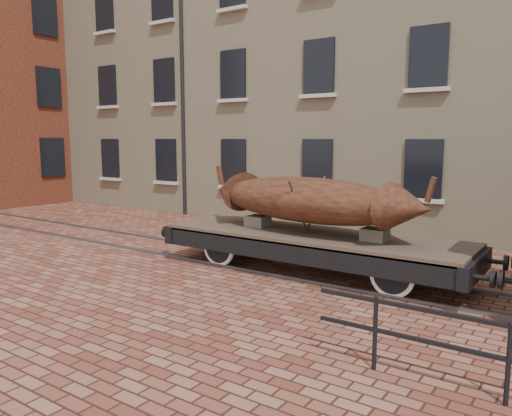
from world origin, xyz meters
The scene contains 4 objects.
ground centered at (0.00, 0.00, 0.00)m, with size 90.00×90.00×0.00m, color brown.
rail_track centered at (0.00, 0.00, 0.03)m, with size 30.00×1.52×0.06m.
flatcar_wagon centered at (-0.01, 0.00, 0.74)m, with size 7.92×2.15×1.19m.
iron_boat centered at (-0.13, 0.00, 1.69)m, with size 5.85×2.20×1.43m.
Camera 1 is at (5.30, -9.90, 3.06)m, focal length 35.00 mm.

